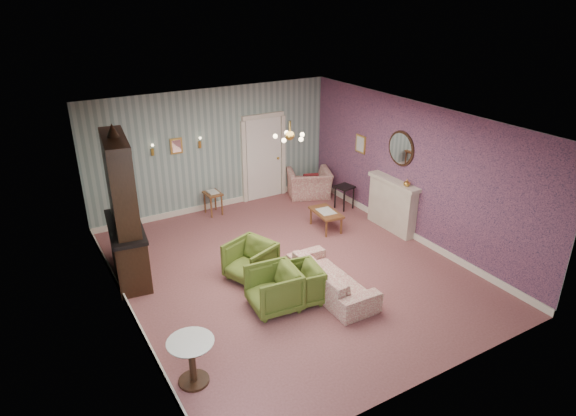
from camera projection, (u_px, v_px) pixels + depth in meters
floor at (290, 270)px, 9.62m from camera, size 7.00×7.00×0.00m
ceiling at (290, 121)px, 8.45m from camera, size 7.00×7.00×0.00m
wall_back at (214, 150)px, 11.79m from camera, size 6.00×0.00×6.00m
wall_front at (432, 294)px, 6.28m from camera, size 6.00×0.00×6.00m
wall_left at (121, 239)px, 7.64m from camera, size 0.00×7.00×7.00m
wall_right at (414, 172)px, 10.43m from camera, size 0.00×7.00×7.00m
wall_right_floral at (413, 172)px, 10.42m from camera, size 0.00×7.00×7.00m
door at (264, 157)px, 12.51m from camera, size 1.12×0.12×2.16m
olive_chair_a at (299, 283)px, 8.52m from camera, size 0.78×0.82×0.74m
olive_chair_b at (274, 287)px, 8.33m from camera, size 0.81×0.86×0.81m
olive_chair_c at (250, 259)px, 9.20m from camera, size 0.95×0.98×0.80m
sofa_chintz at (332, 273)px, 8.79m from camera, size 0.60×1.94×0.76m
wingback_chair at (309, 179)px, 12.81m from camera, size 1.25×1.04×0.93m
dresser at (122, 206)px, 8.90m from camera, size 0.80×1.76×2.84m
fireplace at (392, 205)px, 11.03m from camera, size 0.30×1.40×1.16m
mantel_vase at (407, 183)px, 10.44m from camera, size 0.15×0.15×0.15m
oval_mirror at (401, 149)px, 10.56m from camera, size 0.04×0.76×0.84m
framed_print at (361, 144)px, 11.73m from camera, size 0.04×0.34×0.42m
coffee_table at (326, 220)px, 11.16m from camera, size 0.54×0.88×0.43m
side_table_black at (344, 197)px, 12.17m from camera, size 0.44×0.44×0.58m
pedestal_table at (192, 362)px, 6.76m from camera, size 0.82×0.82×0.70m
nesting_table at (213, 202)px, 11.87m from camera, size 0.38×0.47×0.59m
gilt_mirror_back at (176, 146)px, 11.24m from camera, size 0.28×0.06×0.36m
sconce_left at (153, 150)px, 10.97m from camera, size 0.16×0.12×0.30m
sconce_right at (200, 143)px, 11.48m from camera, size 0.16×0.12×0.30m
chandelier at (290, 137)px, 8.56m from camera, size 0.56×0.56×0.36m
burgundy_cushion at (311, 181)px, 12.67m from camera, size 0.41×0.28×0.39m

